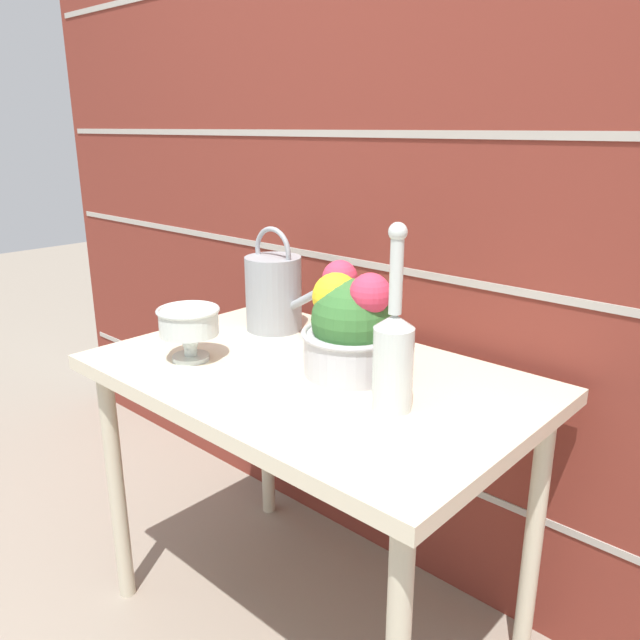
% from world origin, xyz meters
% --- Properties ---
extents(ground_plane, '(12.00, 12.00, 0.00)m').
position_xyz_m(ground_plane, '(0.00, 0.00, 0.00)').
color(ground_plane, gray).
extents(brick_wall, '(3.60, 0.08, 2.20)m').
position_xyz_m(brick_wall, '(0.00, 0.42, 1.10)').
color(brick_wall, maroon).
rests_on(brick_wall, ground_plane).
extents(patio_table, '(1.06, 0.68, 0.74)m').
position_xyz_m(patio_table, '(0.00, 0.00, 0.66)').
color(patio_table, beige).
rests_on(patio_table, ground_plane).
extents(watering_can, '(0.30, 0.16, 0.30)m').
position_xyz_m(watering_can, '(-0.30, 0.17, 0.85)').
color(watering_can, '#93999E').
rests_on(watering_can, patio_table).
extents(crystal_pedestal_bowl, '(0.16, 0.16, 0.13)m').
position_xyz_m(crystal_pedestal_bowl, '(-0.27, -0.15, 0.83)').
color(crystal_pedestal_bowl, silver).
rests_on(crystal_pedestal_bowl, patio_table).
extents(flower_planter, '(0.24, 0.24, 0.26)m').
position_xyz_m(flower_planter, '(0.08, 0.06, 0.86)').
color(flower_planter, '#BCBCC1').
rests_on(flower_planter, patio_table).
extents(glass_decanter, '(0.08, 0.08, 0.39)m').
position_xyz_m(glass_decanter, '(0.27, -0.04, 0.86)').
color(glass_decanter, silver).
rests_on(glass_decanter, patio_table).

